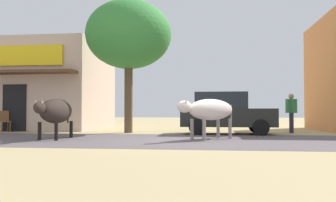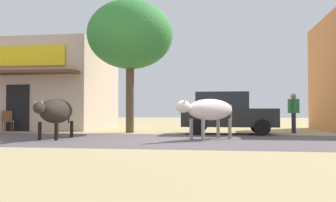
{
  "view_description": "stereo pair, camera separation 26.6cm",
  "coord_description": "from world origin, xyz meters",
  "px_view_note": "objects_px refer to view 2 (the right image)",
  "views": [
    {
      "loc": [
        1.1,
        -11.11,
        0.9
      ],
      "look_at": [
        -0.42,
        1.12,
        1.25
      ],
      "focal_mm": 38.44,
      "sensor_mm": 36.0,
      "label": 1
    },
    {
      "loc": [
        1.36,
        -11.08,
        0.9
      ],
      "look_at": [
        -0.42,
        1.12,
        1.25
      ],
      "focal_mm": 38.44,
      "sensor_mm": 36.0,
      "label": 2
    }
  ],
  "objects_px": {
    "cow_far_dark": "(210,110)",
    "cafe_chair_by_doorway": "(8,120)",
    "cow_near_brown": "(56,111)",
    "roadside_tree": "(130,35)",
    "parked_hatchback_car": "(227,113)",
    "pedestrian_by_shop": "(294,110)"
  },
  "relations": [
    {
      "from": "parked_hatchback_car",
      "to": "cow_near_brown",
      "type": "bearing_deg",
      "value": -148.82
    },
    {
      "from": "roadside_tree",
      "to": "parked_hatchback_car",
      "type": "height_order",
      "value": "roadside_tree"
    },
    {
      "from": "cow_far_dark",
      "to": "pedestrian_by_shop",
      "type": "bearing_deg",
      "value": 49.85
    },
    {
      "from": "cow_far_dark",
      "to": "pedestrian_by_shop",
      "type": "relative_size",
      "value": 1.44
    },
    {
      "from": "parked_hatchback_car",
      "to": "roadside_tree",
      "type": "bearing_deg",
      "value": 176.08
    },
    {
      "from": "roadside_tree",
      "to": "cow_near_brown",
      "type": "distance_m",
      "value": 5.08
    },
    {
      "from": "cow_far_dark",
      "to": "cafe_chair_by_doorway",
      "type": "distance_m",
      "value": 9.59
    },
    {
      "from": "cow_near_brown",
      "to": "cow_far_dark",
      "type": "bearing_deg",
      "value": 4.86
    },
    {
      "from": "cafe_chair_by_doorway",
      "to": "parked_hatchback_car",
      "type": "bearing_deg",
      "value": -2.11
    },
    {
      "from": "cow_near_brown",
      "to": "cow_far_dark",
      "type": "distance_m",
      "value": 4.97
    },
    {
      "from": "roadside_tree",
      "to": "parked_hatchback_car",
      "type": "distance_m",
      "value": 5.16
    },
    {
      "from": "parked_hatchback_car",
      "to": "cow_far_dark",
      "type": "xyz_separation_m",
      "value": [
        -0.59,
        -2.93,
        0.1
      ]
    },
    {
      "from": "cafe_chair_by_doorway",
      "to": "cow_near_brown",
      "type": "bearing_deg",
      "value": -42.51
    },
    {
      "from": "roadside_tree",
      "to": "pedestrian_by_shop",
      "type": "relative_size",
      "value": 3.41
    },
    {
      "from": "roadside_tree",
      "to": "cow_far_dark",
      "type": "xyz_separation_m",
      "value": [
        3.41,
        -3.21,
        -3.16
      ]
    },
    {
      "from": "roadside_tree",
      "to": "pedestrian_by_shop",
      "type": "distance_m",
      "value": 7.47
    },
    {
      "from": "parked_hatchback_car",
      "to": "pedestrian_by_shop",
      "type": "height_order",
      "value": "parked_hatchback_car"
    },
    {
      "from": "cow_far_dark",
      "to": "cafe_chair_by_doorway",
      "type": "relative_size",
      "value": 2.56
    },
    {
      "from": "cow_near_brown",
      "to": "roadside_tree",
      "type": "bearing_deg",
      "value": 66.98
    },
    {
      "from": "roadside_tree",
      "to": "pedestrian_by_shop",
      "type": "bearing_deg",
      "value": 6.21
    },
    {
      "from": "roadside_tree",
      "to": "cow_near_brown",
      "type": "height_order",
      "value": "roadside_tree"
    },
    {
      "from": "roadside_tree",
      "to": "parked_hatchback_car",
      "type": "relative_size",
      "value": 1.53
    }
  ]
}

